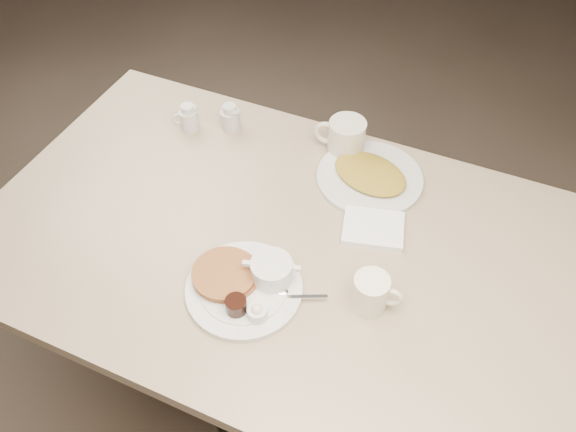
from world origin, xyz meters
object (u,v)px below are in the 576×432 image
at_px(coffee_mug_far, 345,137).
at_px(creamer_right, 230,118).
at_px(coffee_mug_near, 371,293).
at_px(diner_table, 285,281).
at_px(hash_plate, 370,177).
at_px(main_plate, 247,283).
at_px(creamer_left, 189,118).

distance_m(coffee_mug_far, creamer_right, 0.34).
bearing_deg(coffee_mug_far, coffee_mug_near, -63.57).
height_order(diner_table, coffee_mug_far, coffee_mug_far).
distance_m(coffee_mug_near, hash_plate, 0.39).
distance_m(creamer_right, hash_plate, 0.44).
relative_size(diner_table, main_plate, 4.36).
distance_m(diner_table, creamer_right, 0.49).
relative_size(coffee_mug_far, creamer_left, 1.86).
distance_m(creamer_left, creamer_right, 0.12).
distance_m(diner_table, coffee_mug_far, 0.42).
bearing_deg(creamer_right, hash_plate, -5.59).
bearing_deg(main_plate, coffee_mug_near, 14.82).
height_order(main_plate, coffee_mug_near, coffee_mug_near).
bearing_deg(coffee_mug_near, hash_plate, 108.29).
height_order(coffee_mug_near, creamer_left, coffee_mug_near).
distance_m(diner_table, creamer_left, 0.54).
distance_m(coffee_mug_near, creamer_left, 0.76).
height_order(coffee_mug_near, hash_plate, coffee_mug_near).
xyz_separation_m(diner_table, main_plate, (-0.02, -0.16, 0.19)).
distance_m(coffee_mug_far, hash_plate, 0.14).
xyz_separation_m(creamer_left, creamer_right, (0.11, 0.05, -0.00)).
xyz_separation_m(main_plate, coffee_mug_far, (0.04, 0.52, 0.03)).
xyz_separation_m(coffee_mug_far, creamer_right, (-0.33, -0.04, -0.01)).
bearing_deg(creamer_left, creamer_right, 23.91).
relative_size(creamer_right, hash_plate, 0.23).
relative_size(diner_table, hash_plate, 4.27).
relative_size(coffee_mug_near, coffee_mug_far, 0.78).
bearing_deg(coffee_mug_far, main_plate, -94.58).
bearing_deg(creamer_left, main_plate, -47.24).
height_order(main_plate, coffee_mug_far, coffee_mug_far).
bearing_deg(hash_plate, diner_table, -113.52).
xyz_separation_m(coffee_mug_near, hash_plate, (-0.12, 0.37, -0.03)).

